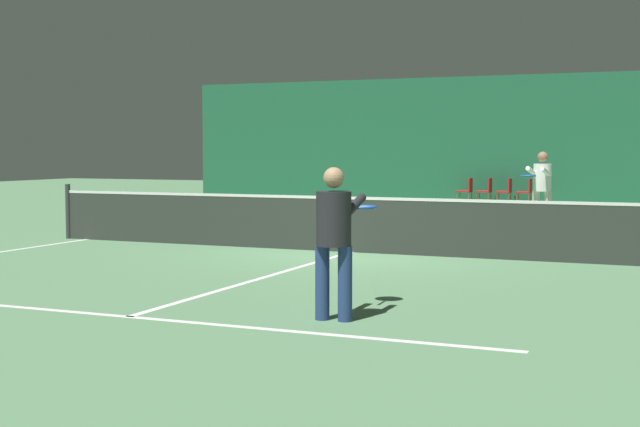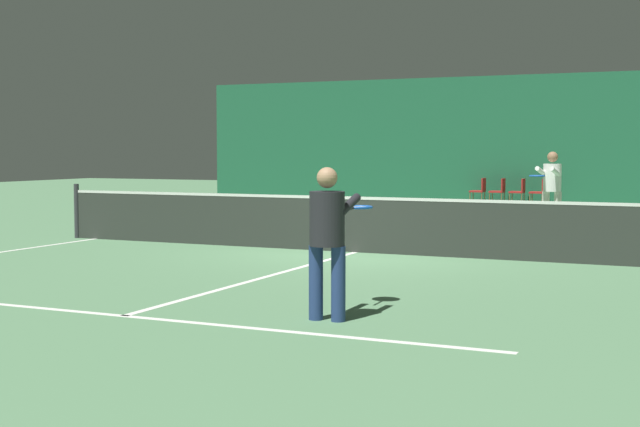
{
  "view_description": "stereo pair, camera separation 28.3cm",
  "coord_description": "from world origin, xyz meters",
  "px_view_note": "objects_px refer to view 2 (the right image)",
  "views": [
    {
      "loc": [
        5.45,
        -14.05,
        1.74
      ],
      "look_at": [
        0.82,
        -3.23,
        0.9
      ],
      "focal_mm": 50.0,
      "sensor_mm": 36.0,
      "label": 1
    },
    {
      "loc": [
        5.71,
        -13.94,
        1.74
      ],
      "look_at": [
        0.82,
        -3.23,
        0.9
      ],
      "focal_mm": 50.0,
      "sensor_mm": 36.0,
      "label": 2
    }
  ],
  "objects_px": {
    "courtside_chair_2": "(519,190)",
    "courtside_chair_3": "(540,190)",
    "courtside_chair_0": "(480,189)",
    "player_near": "(329,231)",
    "tennis_net": "(356,222)",
    "courtside_chair_1": "(499,190)",
    "player_far": "(551,184)"
  },
  "relations": [
    {
      "from": "courtside_chair_3",
      "to": "player_far",
      "type": "bearing_deg",
      "value": 12.37
    },
    {
      "from": "player_near",
      "to": "courtside_chair_2",
      "type": "xyz_separation_m",
      "value": [
        -2.23,
        19.7,
        -0.43
      ]
    },
    {
      "from": "player_far",
      "to": "player_near",
      "type": "bearing_deg",
      "value": 6.8
    },
    {
      "from": "courtside_chair_2",
      "to": "courtside_chair_3",
      "type": "distance_m",
      "value": 0.63
    },
    {
      "from": "player_near",
      "to": "player_far",
      "type": "distance_m",
      "value": 11.45
    },
    {
      "from": "player_near",
      "to": "courtside_chair_0",
      "type": "relative_size",
      "value": 1.86
    },
    {
      "from": "tennis_net",
      "to": "courtside_chair_3",
      "type": "relative_size",
      "value": 14.29
    },
    {
      "from": "courtside_chair_1",
      "to": "courtside_chair_2",
      "type": "distance_m",
      "value": 0.63
    },
    {
      "from": "player_far",
      "to": "courtside_chair_3",
      "type": "bearing_deg",
      "value": -159.8
    },
    {
      "from": "player_near",
      "to": "courtside_chair_1",
      "type": "xyz_separation_m",
      "value": [
        -2.86,
        19.7,
        -0.43
      ]
    },
    {
      "from": "courtside_chair_1",
      "to": "courtside_chair_3",
      "type": "xyz_separation_m",
      "value": [
        1.26,
        0.0,
        0.0
      ]
    },
    {
      "from": "player_far",
      "to": "courtside_chair_1",
      "type": "height_order",
      "value": "player_far"
    },
    {
      "from": "player_far",
      "to": "courtside_chair_0",
      "type": "xyz_separation_m",
      "value": [
        -3.7,
        8.25,
        -0.51
      ]
    },
    {
      "from": "tennis_net",
      "to": "courtside_chair_2",
      "type": "xyz_separation_m",
      "value": [
        -0.2,
        14.01,
        -0.03
      ]
    },
    {
      "from": "tennis_net",
      "to": "courtside_chair_3",
      "type": "bearing_deg",
      "value": 88.22
    },
    {
      "from": "tennis_net",
      "to": "courtside_chair_0",
      "type": "xyz_separation_m",
      "value": [
        -1.46,
        14.01,
        -0.03
      ]
    },
    {
      "from": "player_near",
      "to": "courtside_chair_3",
      "type": "distance_m",
      "value": 19.77
    },
    {
      "from": "tennis_net",
      "to": "courtside_chair_2",
      "type": "bearing_deg",
      "value": 90.8
    },
    {
      "from": "courtside_chair_2",
      "to": "courtside_chair_0",
      "type": "bearing_deg",
      "value": -90.0
    },
    {
      "from": "tennis_net",
      "to": "courtside_chair_2",
      "type": "distance_m",
      "value": 14.01
    },
    {
      "from": "courtside_chair_1",
      "to": "courtside_chair_0",
      "type": "bearing_deg",
      "value": -90.0
    },
    {
      "from": "courtside_chair_1",
      "to": "courtside_chair_3",
      "type": "height_order",
      "value": "same"
    },
    {
      "from": "player_far",
      "to": "courtside_chair_3",
      "type": "relative_size",
      "value": 2.03
    },
    {
      "from": "tennis_net",
      "to": "player_near",
      "type": "xyz_separation_m",
      "value": [
        2.04,
        -5.69,
        0.4
      ]
    },
    {
      "from": "courtside_chair_1",
      "to": "courtside_chair_3",
      "type": "bearing_deg",
      "value": 90.0
    },
    {
      "from": "courtside_chair_0",
      "to": "courtside_chair_1",
      "type": "height_order",
      "value": "same"
    },
    {
      "from": "player_near",
      "to": "courtside_chair_3",
      "type": "bearing_deg",
      "value": 1.54
    },
    {
      "from": "courtside_chair_0",
      "to": "courtside_chair_1",
      "type": "bearing_deg",
      "value": 90.0
    },
    {
      "from": "courtside_chair_2",
      "to": "courtside_chair_3",
      "type": "xyz_separation_m",
      "value": [
        0.63,
        0.0,
        0.0
      ]
    },
    {
      "from": "player_near",
      "to": "player_far",
      "type": "height_order",
      "value": "player_far"
    },
    {
      "from": "courtside_chair_1",
      "to": "courtside_chair_2",
      "type": "relative_size",
      "value": 1.0
    },
    {
      "from": "tennis_net",
      "to": "courtside_chair_0",
      "type": "relative_size",
      "value": 14.29
    }
  ]
}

